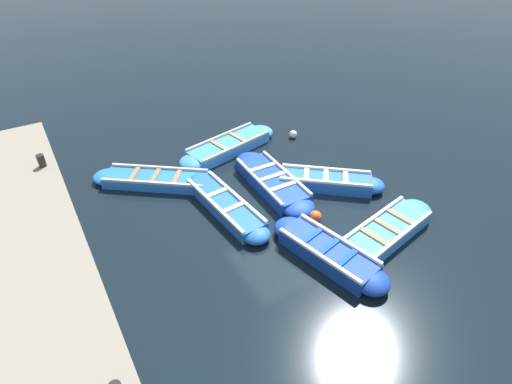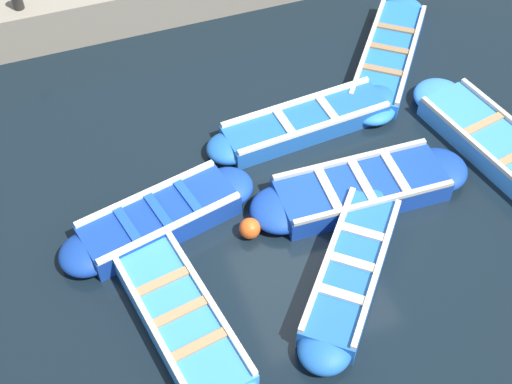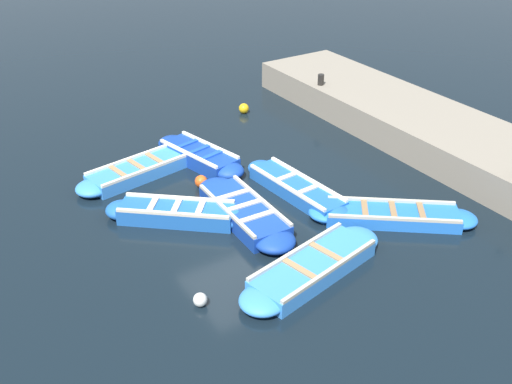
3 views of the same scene
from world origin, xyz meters
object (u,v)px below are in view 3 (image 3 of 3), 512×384
Objects in this scene: boat_outer_right at (244,212)px; boat_centre at (297,189)px; boat_stern_in at (392,216)px; buoy_white_drifting at (201,181)px; boat_alongside at (177,213)px; boat_near_quay at (199,156)px; buoy_orange_near at (200,300)px; bollard_north at (321,80)px; boat_end_of_row at (138,171)px; buoy_yellow_far at (244,108)px; boat_far_corner at (313,268)px.

boat_outer_right is 1.00× the size of boat_centre.
boat_stern_in is 10.96× the size of buoy_white_drifting.
boat_outer_right is (-1.34, 0.79, -0.01)m from boat_alongside.
boat_outer_right is 3.15m from boat_near_quay.
buoy_white_drifting is at bearing -118.19° from buoy_orange_near.
bollard_north is 1.29× the size of buoy_orange_near.
buoy_orange_near is at bearing 2.53° from boat_stern_in.
boat_stern_in is (-4.12, 5.19, -0.02)m from boat_end_of_row.
bollard_north reaches higher than boat_end_of_row.
boat_alongside is 9.40× the size of buoy_yellow_far.
buoy_orange_near is (7.86, 6.49, -0.93)m from bollard_north.
bollard_north reaches higher than buoy_white_drifting.
boat_outer_right reaches higher than boat_stern_in.
boat_centre is (-1.21, 2.87, -0.03)m from boat_near_quay.
boat_alongside is 3.61m from boat_far_corner.
boat_end_of_row is 0.99× the size of boat_outer_right.
boat_near_quay is at bearing 13.57° from bollard_north.
boat_far_corner is at bearing 60.16° from boat_centre.
boat_outer_right is 6.44m from buoy_yellow_far.
buoy_orange_near is (0.94, 2.93, -0.06)m from boat_alongside.
buoy_white_drifting reaches higher than buoy_orange_near.
buoy_yellow_far is (2.21, -1.15, -0.90)m from bollard_north.
boat_alongside reaches higher than boat_stern_in.
bollard_north is (-5.58, -4.35, 0.88)m from boat_outer_right.
boat_near_quay is 9.40× the size of bollard_north.
boat_near_quay reaches higher than boat_outer_right.
buoy_orange_near is 9.50m from buoy_yellow_far.
boat_near_quay is 5.32m from bollard_north.
boat_far_corner is (-0.09, 2.53, -0.01)m from boat_outer_right.
boat_centre is 4.63m from buoy_orange_near.
boat_alongside is at bearing 27.24° from bollard_north.
boat_centre reaches higher than boat_end_of_row.
boat_end_of_row is 1.80m from buoy_white_drifting.
buoy_yellow_far is at bearing -27.38° from bollard_north.
bollard_north is 1.07× the size of buoy_yellow_far.
boat_outer_right is at bearing 149.66° from boat_alongside.
buoy_orange_near is (2.38, -0.39, -0.03)m from boat_far_corner.
boat_alongside is 1.56m from boat_outer_right.
boat_near_quay is at bearing 174.74° from boat_end_of_row.
boat_far_corner is at bearing 113.38° from boat_alongside.
boat_far_corner is 11.18× the size of bollard_north.
boat_near_quay reaches higher than boat_end_of_row.
boat_alongside reaches higher than boat_outer_right.
buoy_yellow_far reaches higher than buoy_white_drifting.
boat_centre is 0.93× the size of boat_far_corner.
boat_near_quay reaches higher than boat_far_corner.
boat_end_of_row is 6.98m from bollard_north.
boat_stern_in is 13.09× the size of buoy_orange_near.
buoy_white_drifting is at bearing 23.32° from bollard_north.
boat_centre is (-1.68, -0.24, -0.01)m from boat_outer_right.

